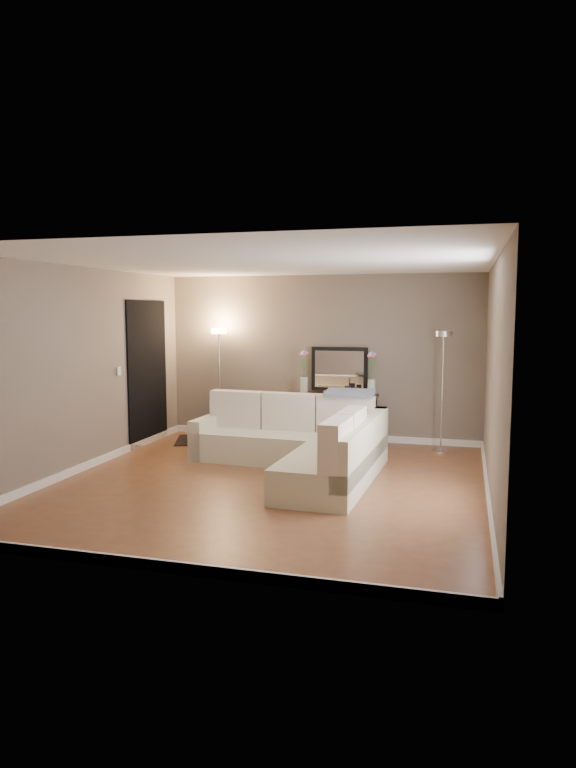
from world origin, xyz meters
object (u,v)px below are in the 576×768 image
(sectional_sofa, at_px, (304,444))
(floor_lamp_lit, at_px, (219,361))
(floor_lamp_unlit, at_px, (443,367))
(console_table, at_px, (332,415))

(sectional_sofa, height_order, floor_lamp_lit, floor_lamp_lit)
(sectional_sofa, xyz_separation_m, floor_lamp_unlit, (1.66, 1.52, 0.91))
(console_table, xyz_separation_m, floor_lamp_lit, (-1.87, 0.02, 0.81))
(sectional_sofa, distance_m, console_table, 1.78)
(console_table, relative_size, floor_lamp_unlit, 0.71)
(floor_lamp_lit, distance_m, floor_lamp_unlit, 3.54)
(sectional_sofa, bearing_deg, floor_lamp_lit, 136.01)
(floor_lamp_lit, relative_size, floor_lamp_unlit, 1.00)
(sectional_sofa, bearing_deg, console_table, 89.85)
(sectional_sofa, relative_size, floor_lamp_unlit, 1.49)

